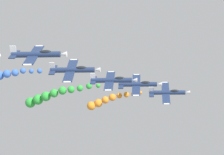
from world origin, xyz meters
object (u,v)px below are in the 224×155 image
Objects in this scene: airplane_lead at (168,92)px; airplane_left_inner at (139,84)px; airplane_right_inner at (112,80)px; airplane_left_outer at (73,70)px; airplane_right_outer at (37,54)px.

airplane_left_inner is (7.40, -7.29, 1.48)m from airplane_lead.
airplane_left_inner is 1.00× the size of airplane_right_inner.
airplane_right_inner is at bearing 137.76° from airplane_left_outer.
airplane_right_outer reaches higher than airplane_lead.
airplane_lead is at bearing 142.46° from airplane_right_outer.
airplane_right_outer is (17.73, -12.41, 3.08)m from airplane_right_inner.
airplane_left_outer is at bearing 152.24° from airplane_right_outer.
airplane_left_inner is 1.00× the size of airplane_left_outer.
airplane_lead is 10.49m from airplane_left_inner.
airplane_left_outer is 1.00× the size of airplane_right_outer.
airplane_left_inner reaches higher than airplane_right_inner.
airplane_lead is 1.00× the size of airplane_right_inner.
airplane_right_inner reaches higher than airplane_lead.
airplane_lead is 1.00× the size of airplane_left_outer.
airplane_right_inner is (7.90, -5.68, 0.25)m from airplane_left_inner.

